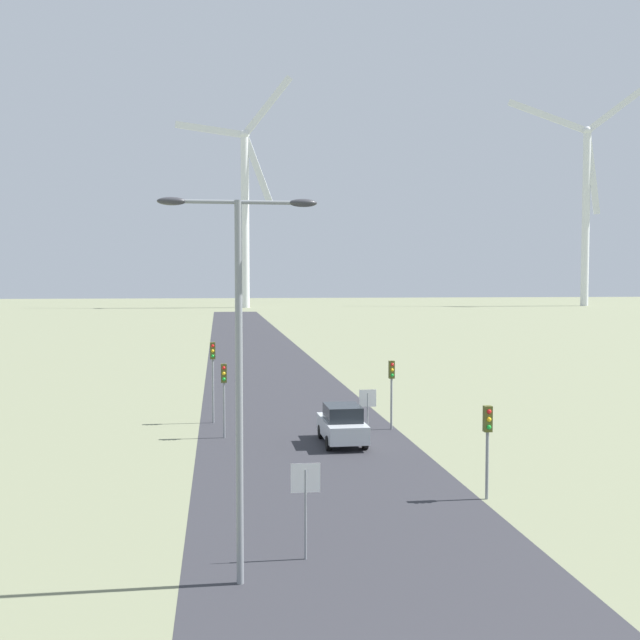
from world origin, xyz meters
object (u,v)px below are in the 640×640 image
(traffic_light_post_mid_left, at_px, (213,364))
(streetlamp, at_px, (239,341))
(traffic_light_post_near_left, at_px, (224,384))
(car_approaching, at_px, (342,424))
(traffic_light_post_mid_right, at_px, (392,379))
(wind_turbine_center, at_px, (586,197))
(wind_turbine_left, at_px, (245,202))
(stop_sign_near, at_px, (305,492))
(traffic_light_post_near_right, at_px, (488,431))
(stop_sign_far, at_px, (368,406))

(traffic_light_post_mid_left, bearing_deg, streetlamp, -87.84)
(traffic_light_post_near_left, relative_size, car_approaching, 0.87)
(traffic_light_post_near_left, distance_m, car_approaching, 6.04)
(traffic_light_post_mid_right, bearing_deg, streetlamp, -114.02)
(wind_turbine_center, bearing_deg, car_approaching, -120.28)
(traffic_light_post_mid_right, height_order, wind_turbine_center, wind_turbine_center)
(streetlamp, bearing_deg, wind_turbine_left, 87.88)
(stop_sign_near, bearing_deg, traffic_light_post_mid_left, 97.47)
(traffic_light_post_mid_left, bearing_deg, car_approaching, -44.89)
(traffic_light_post_near_left, relative_size, wind_turbine_center, 0.05)
(traffic_light_post_near_left, height_order, traffic_light_post_mid_right, traffic_light_post_near_left)
(stop_sign_near, relative_size, traffic_light_post_near_left, 0.74)
(traffic_light_post_near_right, relative_size, traffic_light_post_mid_left, 0.76)
(streetlamp, xyz_separation_m, stop_sign_far, (6.37, 15.45, -4.36))
(streetlamp, bearing_deg, wind_turbine_center, 60.61)
(traffic_light_post_near_left, relative_size, wind_turbine_left, 0.06)
(traffic_light_post_mid_left, relative_size, wind_turbine_left, 0.07)
(stop_sign_near, distance_m, car_approaching, 14.43)
(car_approaching, relative_size, wind_turbine_left, 0.07)
(traffic_light_post_near_left, bearing_deg, stop_sign_far, -16.89)
(wind_turbine_left, bearing_deg, wind_turbine_center, 0.44)
(stop_sign_near, height_order, traffic_light_post_near_right, traffic_light_post_near_right)
(stop_sign_far, bearing_deg, car_approaching, -177.89)
(streetlamp, bearing_deg, traffic_light_post_near_right, 35.03)
(traffic_light_post_near_left, distance_m, traffic_light_post_mid_right, 8.50)
(stop_sign_near, height_order, traffic_light_post_mid_right, traffic_light_post_mid_right)
(traffic_light_post_mid_right, bearing_deg, car_approaching, -135.48)
(stop_sign_far, bearing_deg, traffic_light_post_mid_right, 58.08)
(traffic_light_post_near_left, distance_m, traffic_light_post_near_right, 14.47)
(traffic_light_post_mid_right, distance_m, car_approaching, 4.57)
(stop_sign_near, bearing_deg, traffic_light_post_near_left, 97.34)
(traffic_light_post_mid_left, bearing_deg, traffic_light_post_mid_right, -18.19)
(traffic_light_post_near_left, bearing_deg, traffic_light_post_mid_left, 98.03)
(streetlamp, height_order, wind_turbine_left, wind_turbine_left)
(traffic_light_post_mid_left, bearing_deg, wind_turbine_left, 87.32)
(wind_turbine_center, bearing_deg, stop_sign_far, -119.98)
(traffic_light_post_mid_right, distance_m, wind_turbine_left, 169.63)
(traffic_light_post_near_right, xyz_separation_m, car_approaching, (-3.54, 9.31, -1.49))
(traffic_light_post_near_left, xyz_separation_m, traffic_light_post_mid_left, (-0.55, 3.89, 0.51))
(wind_turbine_left, bearing_deg, traffic_light_post_near_left, -92.43)
(streetlamp, xyz_separation_m, wind_turbine_left, (6.89, 186.00, 22.59))
(stop_sign_near, xyz_separation_m, traffic_light_post_mid_left, (-2.62, 19.95, 1.29))
(stop_sign_far, distance_m, traffic_light_post_near_right, 9.66)
(traffic_light_post_mid_right, bearing_deg, wind_turbine_center, 60.05)
(traffic_light_post_near_right, distance_m, traffic_light_post_mid_left, 17.99)
(streetlamp, xyz_separation_m, traffic_light_post_mid_right, (8.20, 18.40, -3.53))
(wind_turbine_center, bearing_deg, traffic_light_post_mid_right, -119.95)
(stop_sign_near, xyz_separation_m, traffic_light_post_near_left, (-2.07, 16.06, 0.78))
(stop_sign_near, relative_size, stop_sign_far, 1.06)
(streetlamp, height_order, stop_sign_near, streetlamp)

